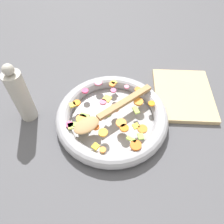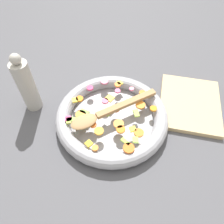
{
  "view_description": "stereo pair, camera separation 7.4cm",
  "coord_description": "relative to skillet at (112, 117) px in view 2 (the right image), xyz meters",
  "views": [
    {
      "loc": [
        -0.46,
        -0.02,
        0.63
      ],
      "look_at": [
        0.0,
        0.0,
        0.05
      ],
      "focal_mm": 35.0,
      "sensor_mm": 36.0,
      "label": 1
    },
    {
      "loc": [
        -0.45,
        -0.1,
        0.63
      ],
      "look_at": [
        0.0,
        0.0,
        0.05
      ],
      "focal_mm": 35.0,
      "sensor_mm": 36.0,
      "label": 2
    }
  ],
  "objects": [
    {
      "name": "ground_plane",
      "position": [
        0.0,
        0.0,
        -0.02
      ],
      "size": [
        4.0,
        4.0,
        0.0
      ],
      "primitive_type": "plane",
      "color": "#4C4C51"
    },
    {
      "name": "skillet",
      "position": [
        0.0,
        0.0,
        0.0
      ],
      "size": [
        0.39,
        0.39,
        0.05
      ],
      "color": "gray",
      "rests_on": "ground_plane"
    },
    {
      "name": "chopped_vegetables",
      "position": [
        -0.01,
        0.0,
        0.03
      ],
      "size": [
        0.32,
        0.3,
        0.01
      ],
      "color": "orange",
      "rests_on": "skillet"
    },
    {
      "name": "wooden_spoon",
      "position": [
        -0.01,
        0.02,
        0.04
      ],
      "size": [
        0.24,
        0.27,
        0.01
      ],
      "color": "#A87F51",
      "rests_on": "chopped_vegetables"
    },
    {
      "name": "pepper_mill",
      "position": [
        0.01,
        0.3,
        0.08
      ],
      "size": [
        0.06,
        0.06,
        0.23
      ],
      "color": "#B2ADA3",
      "rests_on": "ground_plane"
    },
    {
      "name": "cutting_board",
      "position": [
        0.13,
        -0.27,
        -0.01
      ],
      "size": [
        0.27,
        0.22,
        0.02
      ],
      "color": "tan",
      "rests_on": "ground_plane"
    }
  ]
}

